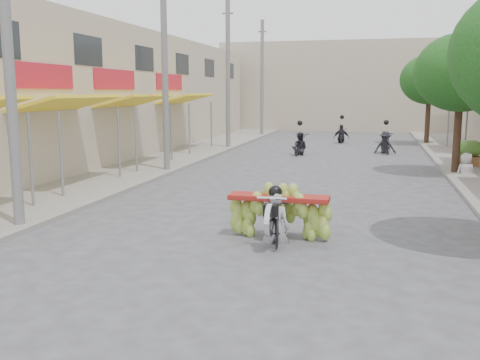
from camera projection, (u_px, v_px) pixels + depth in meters
ground at (204, 299)px, 8.07m from camera, size 120.00×120.00×0.00m
sidewalk_left at (159, 160)px, 24.10m from camera, size 4.00×60.00×0.12m
shophouse_row_left at (44, 94)px, 23.84m from camera, size 9.77×40.00×6.00m
far_building at (346, 87)px, 43.85m from camera, size 20.00×6.00×7.00m
utility_pole_near at (8, 49)px, 11.58m from camera, size 0.60×0.24×8.00m
utility_pole_mid at (165, 67)px, 20.20m from camera, size 0.60×0.24×8.00m
utility_pole_far at (228, 74)px, 28.81m from camera, size 0.60×0.24×8.00m
utility_pole_back at (262, 78)px, 37.42m from camera, size 0.60×0.24×8.00m
street_tree_mid at (461, 73)px, 19.55m from camera, size 3.40×3.40×5.25m
street_tree_far at (430, 80)px, 31.03m from camera, size 3.40×3.40×5.25m
produce_crate_far at (470, 151)px, 21.77m from camera, size 1.20×0.88×1.16m
banana_motorbike at (277, 209)px, 11.18m from camera, size 2.20×1.84×2.03m
pedestrian at (467, 153)px, 19.65m from camera, size 0.86×0.68×1.53m
bg_motorbike_a at (300, 140)px, 26.39m from camera, size 0.86×1.87×1.95m
bg_motorbike_b at (386, 137)px, 26.95m from camera, size 1.15×1.98×1.95m
bg_motorbike_c at (342, 130)px, 32.56m from camera, size 0.97×1.52×1.95m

